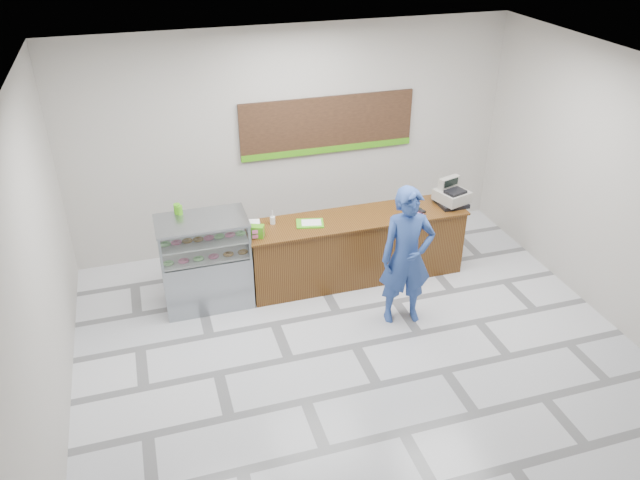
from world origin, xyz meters
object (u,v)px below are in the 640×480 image
object	(u,v)px
customer	(407,257)
cash_register	(452,195)
sales_counter	(356,248)
display_case	(205,261)
serving_tray	(310,223)

from	to	relation	value
customer	cash_register	bearing A→B (deg)	51.61
customer	sales_counter	bearing A→B (deg)	112.16
display_case	customer	bearing A→B (deg)	-24.72
customer	serving_tray	bearing A→B (deg)	139.40
display_case	serving_tray	bearing A→B (deg)	-0.19
sales_counter	display_case	bearing A→B (deg)	-180.00
cash_register	serving_tray	world-z (taller)	cash_register
serving_tray	cash_register	bearing A→B (deg)	12.86
display_case	customer	xyz separation A→B (m)	(2.50, -1.15, 0.30)
sales_counter	serving_tray	size ratio (longest dim) A/B	7.49
sales_counter	customer	size ratio (longest dim) A/B	1.67
display_case	serving_tray	xyz separation A→B (m)	(1.51, -0.01, 0.36)
display_case	cash_register	world-z (taller)	cash_register
sales_counter	cash_register	xyz separation A→B (m)	(1.49, -0.02, 0.66)
sales_counter	customer	bearing A→B (deg)	-76.53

